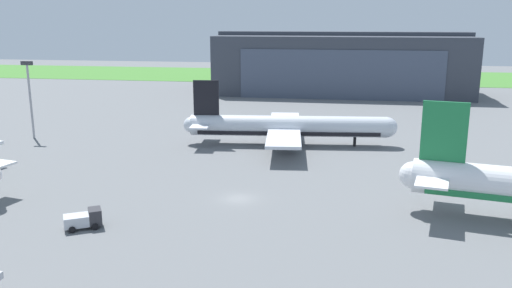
% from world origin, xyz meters
% --- Properties ---
extents(ground_plane, '(440.00, 440.00, 0.00)m').
position_xyz_m(ground_plane, '(0.00, 0.00, 0.00)').
color(ground_plane, slate).
extents(grass_field_strip, '(440.00, 56.00, 0.08)m').
position_xyz_m(grass_field_strip, '(0.00, 157.65, 0.04)').
color(grass_field_strip, '#448032').
rests_on(grass_field_strip, ground_plane).
extents(maintenance_hangar, '(79.83, 29.22, 19.80)m').
position_xyz_m(maintenance_hangar, '(12.74, 107.30, 9.44)').
color(maintenance_hangar, '#383D47').
rests_on(maintenance_hangar, ground_plane).
extents(airliner_far_right, '(41.08, 32.38, 12.53)m').
position_xyz_m(airliner_far_right, '(3.45, 32.25, 3.63)').
color(airliner_far_right, silver).
rests_on(airliner_far_right, ground_plane).
extents(pushback_tractor, '(4.75, 3.97, 2.21)m').
position_xyz_m(pushback_tractor, '(-15.98, -13.01, 1.10)').
color(pushback_tractor, '#2D2D33').
rests_on(pushback_tractor, ground_plane).
extents(apron_light_mast, '(2.40, 0.50, 15.75)m').
position_xyz_m(apron_light_mast, '(-48.87, 29.82, 9.44)').
color(apron_light_mast, '#99999E').
rests_on(apron_light_mast, ground_plane).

